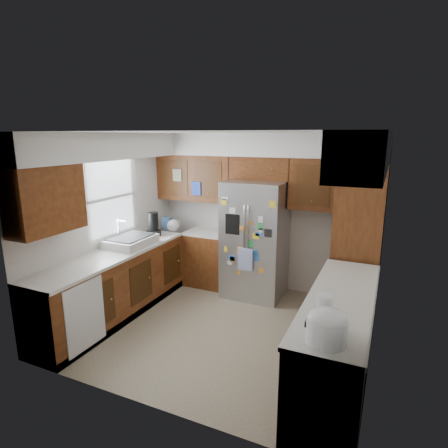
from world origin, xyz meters
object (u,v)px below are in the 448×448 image
Objects in this scene: fridge at (255,239)px; rice_cooker at (327,325)px; pantry at (358,240)px; paper_towel at (324,312)px.

fridge reaches higher than rice_cooker.
pantry is 6.75× the size of rice_cooker.
paper_towel is (-0.06, -2.33, -0.01)m from pantry.
pantry reaches higher than fridge.
rice_cooker is (1.50, -2.58, 0.16)m from fridge.
pantry is at bearing 89.99° from rice_cooker.
paper_towel is at bearing 105.91° from rice_cooker.
fridge is 6.17× the size of paper_towel.
paper_towel is (1.44, -2.39, 0.17)m from fridge.
rice_cooker is at bearing -90.01° from pantry.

